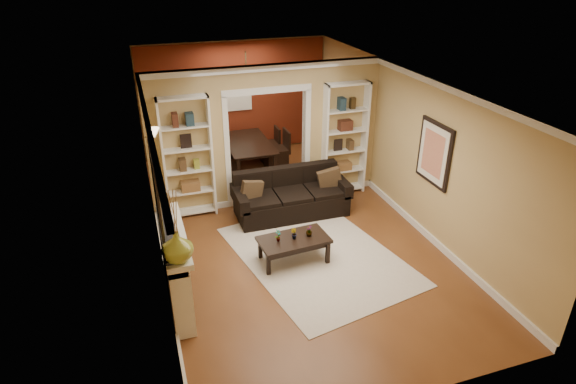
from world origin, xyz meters
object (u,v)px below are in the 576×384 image
object	(u,v)px
bookshelf_right	(344,140)
dining_table	(249,155)
sofa	(291,194)
fireplace	(177,268)
coffee_table	(294,250)
bookshelf_left	(188,158)

from	to	relation	value
bookshelf_right	dining_table	distance (m)	2.52
sofa	fireplace	world-z (taller)	fireplace
fireplace	sofa	bearing A→B (deg)	39.93
coffee_table	bookshelf_left	bearing A→B (deg)	118.10
coffee_table	bookshelf_left	distance (m)	2.64
coffee_table	dining_table	world-z (taller)	dining_table
sofa	bookshelf_right	xyz separation A→B (m)	(1.31, 0.58, 0.73)
sofa	bookshelf_left	size ratio (longest dim) A/B	0.94
sofa	dining_table	distance (m)	2.42
coffee_table	bookshelf_right	size ratio (longest dim) A/B	0.48
sofa	bookshelf_right	size ratio (longest dim) A/B	0.94
sofa	coffee_table	xyz separation A→B (m)	(-0.46, -1.50, -0.21)
bookshelf_left	bookshelf_right	world-z (taller)	same
sofa	fireplace	xyz separation A→B (m)	(-2.33, -1.95, 0.16)
sofa	coffee_table	bearing A→B (deg)	-107.20
fireplace	bookshelf_left	bearing A→B (deg)	77.95
bookshelf_right	dining_table	size ratio (longest dim) A/B	1.29
sofa	bookshelf_left	distance (m)	2.02
bookshelf_left	bookshelf_right	bearing A→B (deg)	0.00
coffee_table	bookshelf_right	bearing A→B (deg)	44.99
bookshelf_right	fireplace	xyz separation A→B (m)	(-3.64, -2.53, -0.57)
sofa	fireplace	size ratio (longest dim) A/B	1.27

